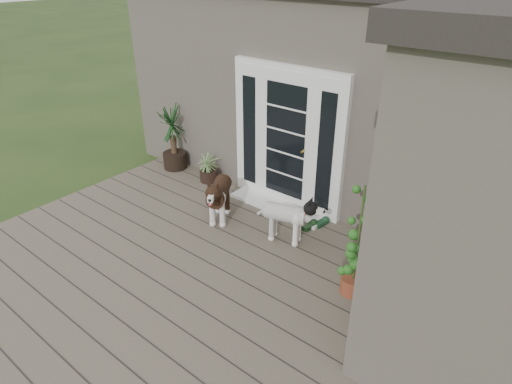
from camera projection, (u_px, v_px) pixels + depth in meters
The scene contains 15 objects.
deck at pixel (193, 281), 5.34m from camera, with size 6.20×4.60×0.12m, color #6B5B4C.
house_main at pixel (366, 88), 7.54m from camera, with size 7.40×4.00×3.10m, color #665E54.
house_wing at pixel (507, 220), 3.78m from camera, with size 1.60×2.40×3.10m, color #665E54.
door_unit at pixel (287, 139), 6.42m from camera, with size 1.90×0.14×2.15m, color white.
door_step at pixel (277, 206), 6.78m from camera, with size 1.60×0.40×0.05m, color white.
brindle_dog at pixel (220, 199), 6.33m from camera, with size 0.35×0.82×0.69m, color #362013, non-canonical shape.
white_dog at pixel (286, 221), 5.86m from camera, with size 0.32×0.75×0.62m, color white, non-canonical shape.
spider_plant at pixel (209, 166), 7.46m from camera, with size 0.53×0.53×0.56m, color #87A464, non-canonical shape.
yucca at pixel (173, 138), 7.80m from camera, with size 0.81×0.81×1.17m, color black, non-canonical shape.
herb_a at pixel (376, 229), 5.78m from camera, with size 0.41×0.41×0.52m, color #174E16.
herb_b at pixel (408, 247), 5.41m from camera, with size 0.36×0.36×0.53m, color #1B5C1A.
herb_c at pixel (423, 246), 5.43m from camera, with size 0.35×0.35×0.54m, color #244F16.
sapling at pixel (358, 240), 4.74m from camera, with size 0.43×0.43×1.45m, color #1C5F1B, non-canonical shape.
clog_left at pixel (322, 222), 6.33m from camera, with size 0.13×0.29×0.09m, color #16381F, non-canonical shape.
clog_right at pixel (310, 225), 6.26m from camera, with size 0.14×0.30×0.09m, color black, non-canonical shape.
Camera 1 is at (3.22, -2.37, 3.56)m, focal length 30.66 mm.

